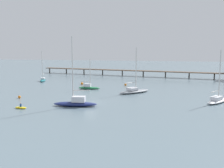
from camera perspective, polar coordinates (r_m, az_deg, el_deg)
ground_plane at (r=59.50m, az=-4.59°, el=-3.96°), size 400.00×400.00×0.00m
pier at (r=111.63m, az=14.33°, el=3.12°), size 85.74×16.44×7.45m
sailboat_white at (r=63.87m, az=21.27°, el=-3.05°), size 6.37×8.74×11.53m
sailboat_green at (r=79.31m, az=-4.89°, el=-0.59°), size 6.57×1.79×8.85m
sailboat_gray at (r=72.49m, az=4.68°, el=-1.37°), size 8.54×9.47×12.04m
sailboat_teal at (r=100.81m, az=-14.33°, el=0.95°), size 3.99×7.01×10.81m
sailboat_navy at (r=56.24m, az=-7.58°, el=-3.79°), size 9.30×3.88×14.22m
dinghy_yellow at (r=56.74m, az=-18.61°, el=-4.69°), size 2.70×1.48×1.14m
mooring_buoy_far at (r=86.21m, az=2.85°, el=-0.13°), size 0.72×0.72×0.72m
mooring_buoy_near at (r=88.77m, az=-6.32°, el=0.10°), size 0.85×0.85×0.85m
mooring_buoy_mid at (r=68.09m, az=-18.88°, el=-2.60°), size 0.68×0.68×0.68m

